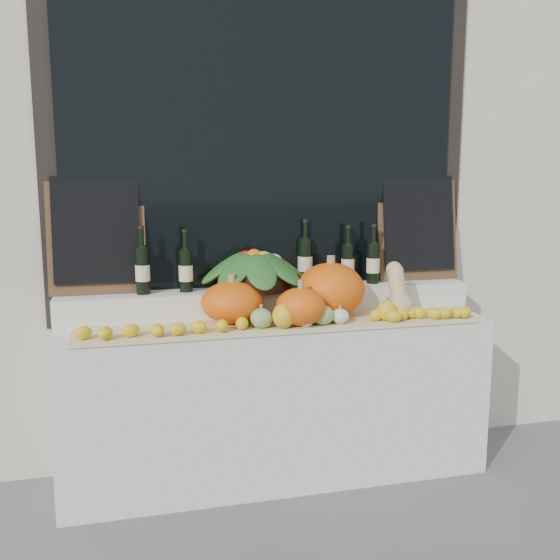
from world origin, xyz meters
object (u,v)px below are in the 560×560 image
object	(u,v)px
pumpkin_right	(331,290)
wine_bottle_tall	(305,261)
produce_bowl	(254,269)
pumpkin_left	(232,302)
butternut_squash	(398,294)

from	to	relation	value
pumpkin_right	wine_bottle_tall	size ratio (longest dim) A/B	0.99
pumpkin_right	produce_bowl	world-z (taller)	produce_bowl
pumpkin_left	butternut_squash	size ratio (longest dim) A/B	1.11
butternut_squash	produce_bowl	size ratio (longest dim) A/B	0.46
pumpkin_left	butternut_squash	xyz separation A→B (m)	(0.90, -0.07, 0.01)
butternut_squash	wine_bottle_tall	bearing A→B (deg)	140.13
produce_bowl	wine_bottle_tall	world-z (taller)	wine_bottle_tall
pumpkin_left	butternut_squash	bearing A→B (deg)	-4.76
pumpkin_left	pumpkin_right	world-z (taller)	pumpkin_right
pumpkin_right	produce_bowl	distance (m)	0.43
pumpkin_left	pumpkin_right	size ratio (longest dim) A/B	0.88
pumpkin_right	produce_bowl	xyz separation A→B (m)	(-0.39, 0.17, 0.10)
pumpkin_right	produce_bowl	size ratio (longest dim) A/B	0.59
pumpkin_left	produce_bowl	xyz separation A→B (m)	(0.16, 0.20, 0.14)
pumpkin_right	pumpkin_left	bearing A→B (deg)	-177.31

